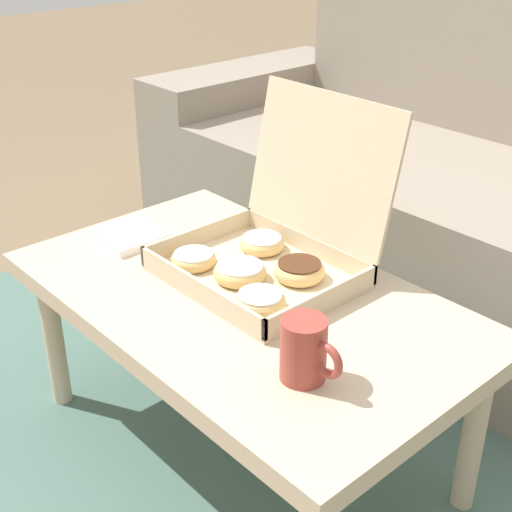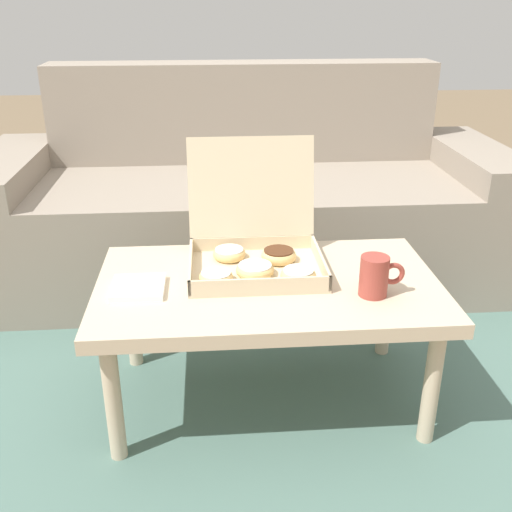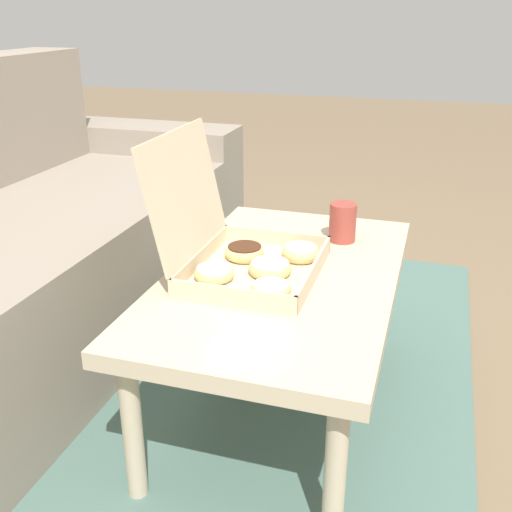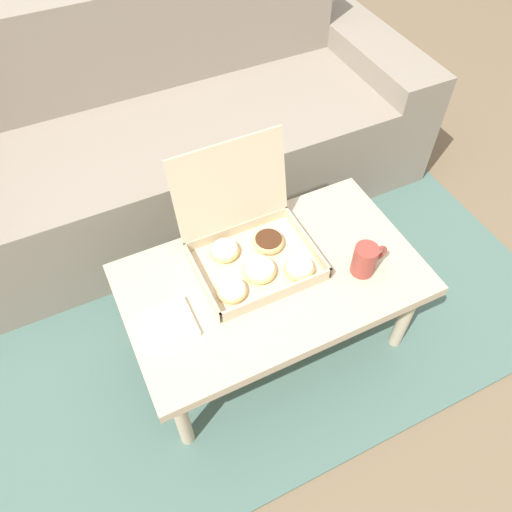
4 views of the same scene
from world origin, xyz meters
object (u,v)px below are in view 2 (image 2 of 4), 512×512
object	(u,v)px
pastry_box	(256,249)
couch	(247,209)
coffee_mug	(375,276)
coffee_table	(268,295)

from	to	relation	value
pastry_box	couch	bearing A→B (deg)	88.19
couch	pastry_box	distance (m)	0.82
coffee_mug	pastry_box	bearing A→B (deg)	146.48
coffee_table	pastry_box	distance (m)	0.14
coffee_table	pastry_box	world-z (taller)	pastry_box
pastry_box	coffee_mug	bearing A→B (deg)	-33.52
pastry_box	coffee_table	bearing A→B (deg)	-74.82
couch	coffee_mug	distance (m)	1.05
coffee_table	pastry_box	xyz separation A→B (m)	(-0.03, 0.09, 0.10)
coffee_table	coffee_mug	world-z (taller)	coffee_mug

